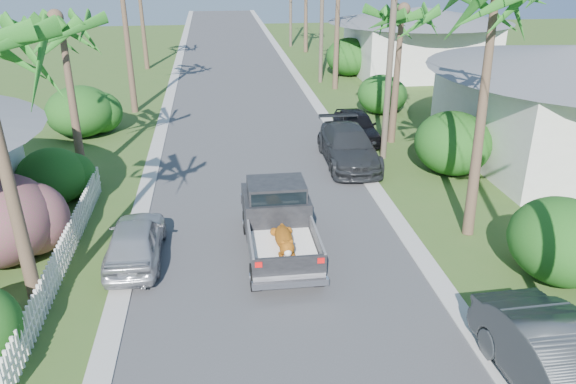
{
  "coord_description": "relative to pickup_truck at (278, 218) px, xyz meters",
  "views": [
    {
      "loc": [
        -1.51,
        -9.28,
        8.46
      ],
      "look_at": [
        0.59,
        6.68,
        1.4
      ],
      "focal_mm": 35.0,
      "sensor_mm": 36.0,
      "label": 1
    }
  ],
  "objects": [
    {
      "name": "parked_car_rf",
      "position": [
        4.86,
        9.86,
        -0.31
      ],
      "size": [
        1.64,
        4.08,
        1.39
      ],
      "primitive_type": "imported",
      "rotation": [
        0.0,
        0.0,
        0.0
      ],
      "color": "black",
      "rests_on": "ground"
    },
    {
      "name": "curb_left",
      "position": [
        -4.44,
        19.29,
        -0.98
      ],
      "size": [
        0.6,
        100.0,
        0.06
      ],
      "primitive_type": "cube",
      "color": "#A5A39E",
      "rests_on": "ground"
    },
    {
      "name": "shrub_r_b",
      "position": [
        7.66,
        5.29,
        0.24
      ],
      "size": [
        3.0,
        3.3,
        2.5
      ],
      "primitive_type": "ellipsoid",
      "color": "#1A4B15",
      "rests_on": "ground"
    },
    {
      "name": "shrub_l_b",
      "position": [
        -7.94,
        0.29,
        0.29
      ],
      "size": [
        3.0,
        3.3,
        2.6
      ],
      "primitive_type": "ellipsoid",
      "color": "#AB1862",
      "rests_on": "ground"
    },
    {
      "name": "house_right_far",
      "position": [
        12.86,
        24.29,
        1.11
      ],
      "size": [
        9.0,
        8.0,
        4.6
      ],
      "color": "silver",
      "rests_on": "ground"
    },
    {
      "name": "pickup_truck",
      "position": [
        0.0,
        0.0,
        0.0
      ],
      "size": [
        1.98,
        5.12,
        2.06
      ],
      "color": "black",
      "rests_on": "ground"
    },
    {
      "name": "picket_fence",
      "position": [
        -6.14,
        -0.21,
        -0.51
      ],
      "size": [
        0.1,
        11.0,
        1.0
      ],
      "primitive_type": "cube",
      "color": "white",
      "rests_on": "ground"
    },
    {
      "name": "parked_car_ln",
      "position": [
        -4.18,
        -0.25,
        -0.36
      ],
      "size": [
        1.56,
        3.85,
        1.31
      ],
      "primitive_type": "imported",
      "rotation": [
        0.0,
        0.0,
        3.14
      ],
      "color": "#ACAEB4",
      "rests_on": "ground"
    },
    {
      "name": "parked_car_rm",
      "position": [
        3.78,
        6.85,
        -0.26
      ],
      "size": [
        2.22,
        5.21,
        1.5
      ],
      "primitive_type": "imported",
      "rotation": [
        0.0,
        0.0,
        -0.02
      ],
      "color": "#27292C",
      "rests_on": "ground"
    },
    {
      "name": "shrub_l_d",
      "position": [
        -8.14,
        12.29,
        0.19
      ],
      "size": [
        3.2,
        3.52,
        2.4
      ],
      "primitive_type": "ellipsoid",
      "color": "#1A4B15",
      "rests_on": "ground"
    },
    {
      "name": "curb_right",
      "position": [
        4.16,
        19.29,
        -0.98
      ],
      "size": [
        0.6,
        100.0,
        0.06
      ],
      "primitive_type": "cube",
      "color": "#A5A39E",
      "rests_on": "ground"
    },
    {
      "name": "palm_l_b",
      "position": [
        -6.94,
        6.29,
        5.14
      ],
      "size": [
        4.4,
        4.4,
        7.4
      ],
      "color": "brown",
      "rests_on": "ground"
    },
    {
      "name": "shrub_r_d",
      "position": [
        7.86,
        24.29,
        0.29
      ],
      "size": [
        3.2,
        3.52,
        2.6
      ],
      "primitive_type": "ellipsoid",
      "color": "#1A4B15",
      "rests_on": "ground"
    },
    {
      "name": "ground",
      "position": [
        -0.14,
        -5.71,
        -1.01
      ],
      "size": [
        120.0,
        120.0,
        0.0
      ],
      "primitive_type": "plane",
      "color": "#395821",
      "rests_on": "ground"
    },
    {
      "name": "house_right_near",
      "position": [
        12.86,
        6.29,
        1.21
      ],
      "size": [
        8.0,
        9.0,
        4.8
      ],
      "color": "silver",
      "rests_on": "ground"
    },
    {
      "name": "shrub_l_c",
      "position": [
        -7.54,
        4.29,
        -0.01
      ],
      "size": [
        2.4,
        2.64,
        2.0
      ],
      "primitive_type": "ellipsoid",
      "color": "#1A4B15",
      "rests_on": "ground"
    },
    {
      "name": "utility_pole_c",
      "position": [
        5.46,
        22.29,
        3.59
      ],
      "size": [
        1.6,
        0.26,
        9.0
      ],
      "color": "brown",
      "rests_on": "ground"
    },
    {
      "name": "palm_r_b",
      "position": [
        6.46,
        9.29,
        4.94
      ],
      "size": [
        4.4,
        4.4,
        7.2
      ],
      "color": "brown",
      "rests_on": "ground"
    },
    {
      "name": "utility_pole_b",
      "position": [
        5.46,
        7.29,
        3.59
      ],
      "size": [
        1.6,
        0.26,
        9.0
      ],
      "color": "brown",
      "rests_on": "ground"
    },
    {
      "name": "shrub_r_a",
      "position": [
        7.46,
        -2.71,
        0.14
      ],
      "size": [
        2.8,
        3.08,
        2.3
      ],
      "primitive_type": "ellipsoid",
      "color": "#1A4B15",
      "rests_on": "ground"
    },
    {
      "name": "parked_car_rn",
      "position": [
        4.86,
        -7.0,
        -0.24
      ],
      "size": [
        1.83,
        4.76,
        1.55
      ],
      "primitive_type": "imported",
      "rotation": [
        0.0,
        0.0,
        0.04
      ],
      "color": "#333739",
      "rests_on": "ground"
    },
    {
      "name": "shrub_r_c",
      "position": [
        7.36,
        14.29,
        0.04
      ],
      "size": [
        2.6,
        2.86,
        2.1
      ],
      "primitive_type": "ellipsoid",
      "color": "#1A4B15",
      "rests_on": "ground"
    },
    {
      "name": "road",
      "position": [
        -0.14,
        19.29,
        -1.0
      ],
      "size": [
        8.0,
        100.0,
        0.02
      ],
      "primitive_type": "cube",
      "color": "#38383A",
      "rests_on": "ground"
    }
  ]
}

